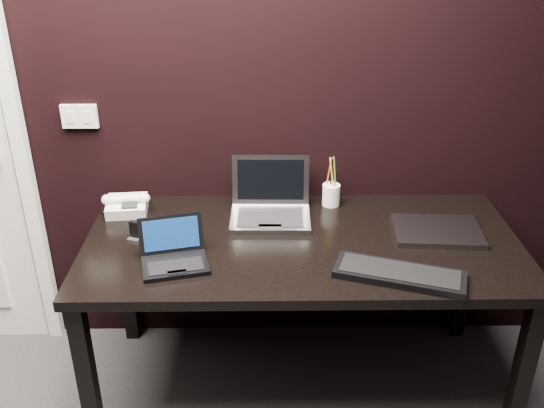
{
  "coord_description": "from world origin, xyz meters",
  "views": [
    {
      "loc": [
        0.16,
        -0.65,
        1.93
      ],
      "look_at": [
        0.18,
        1.35,
        0.92
      ],
      "focal_mm": 40.0,
      "sensor_mm": 36.0,
      "label": 1
    }
  ],
  "objects_px": {
    "closed_laptop": "(437,231)",
    "netbook": "(174,256)",
    "desk": "(302,257)",
    "silver_laptop": "(270,208)",
    "ext_keyboard": "(399,274)",
    "desk_phone": "(127,205)",
    "pen_cup": "(331,194)",
    "mobile_phone": "(135,234)"
  },
  "relations": [
    {
      "from": "netbook",
      "to": "mobile_phone",
      "type": "bearing_deg",
      "value": 136.57
    },
    {
      "from": "pen_cup",
      "to": "ext_keyboard",
      "type": "bearing_deg",
      "value": -72.01
    },
    {
      "from": "ext_keyboard",
      "to": "pen_cup",
      "type": "distance_m",
      "value": 0.6
    },
    {
      "from": "silver_laptop",
      "to": "ext_keyboard",
      "type": "distance_m",
      "value": 0.64
    },
    {
      "from": "ext_keyboard",
      "to": "closed_laptop",
      "type": "bearing_deg",
      "value": 55.44
    },
    {
      "from": "silver_laptop",
      "to": "pen_cup",
      "type": "height_order",
      "value": "silver_laptop"
    },
    {
      "from": "ext_keyboard",
      "to": "closed_laptop",
      "type": "xyz_separation_m",
      "value": [
        0.21,
        0.31,
        -0.0
      ]
    },
    {
      "from": "mobile_phone",
      "to": "pen_cup",
      "type": "bearing_deg",
      "value": 21.12
    },
    {
      "from": "mobile_phone",
      "to": "netbook",
      "type": "bearing_deg",
      "value": -43.43
    },
    {
      "from": "desk",
      "to": "closed_laptop",
      "type": "relative_size",
      "value": 4.73
    },
    {
      "from": "silver_laptop",
      "to": "pen_cup",
      "type": "xyz_separation_m",
      "value": [
        0.26,
        0.11,
        0.01
      ]
    },
    {
      "from": "mobile_phone",
      "to": "pen_cup",
      "type": "height_order",
      "value": "pen_cup"
    },
    {
      "from": "silver_laptop",
      "to": "mobile_phone",
      "type": "distance_m",
      "value": 0.56
    },
    {
      "from": "netbook",
      "to": "closed_laptop",
      "type": "distance_m",
      "value": 1.04
    },
    {
      "from": "desk",
      "to": "mobile_phone",
      "type": "distance_m",
      "value": 0.66
    },
    {
      "from": "desk_phone",
      "to": "pen_cup",
      "type": "xyz_separation_m",
      "value": [
        0.87,
        0.07,
        0.02
      ]
    },
    {
      "from": "silver_laptop",
      "to": "desk_phone",
      "type": "distance_m",
      "value": 0.61
    },
    {
      "from": "ext_keyboard",
      "to": "netbook",
      "type": "bearing_deg",
      "value": 172.72
    },
    {
      "from": "desk",
      "to": "desk_phone",
      "type": "height_order",
      "value": "desk_phone"
    },
    {
      "from": "silver_laptop",
      "to": "ext_keyboard",
      "type": "xyz_separation_m",
      "value": [
        0.45,
        -0.46,
        -0.03
      ]
    },
    {
      "from": "ext_keyboard",
      "to": "mobile_phone",
      "type": "bearing_deg",
      "value": 164.75
    },
    {
      "from": "closed_laptop",
      "to": "desk",
      "type": "bearing_deg",
      "value": -175.22
    },
    {
      "from": "mobile_phone",
      "to": "pen_cup",
      "type": "relative_size",
      "value": 0.38
    },
    {
      "from": "desk_phone",
      "to": "mobile_phone",
      "type": "xyz_separation_m",
      "value": [
        0.08,
        -0.24,
        -0.01
      ]
    },
    {
      "from": "mobile_phone",
      "to": "pen_cup",
      "type": "distance_m",
      "value": 0.85
    },
    {
      "from": "netbook",
      "to": "silver_laptop",
      "type": "bearing_deg",
      "value": 45.3
    },
    {
      "from": "desk",
      "to": "netbook",
      "type": "distance_m",
      "value": 0.52
    },
    {
      "from": "ext_keyboard",
      "to": "desk",
      "type": "bearing_deg",
      "value": 141.06
    },
    {
      "from": "mobile_phone",
      "to": "pen_cup",
      "type": "xyz_separation_m",
      "value": [
        0.79,
        0.31,
        0.02
      ]
    },
    {
      "from": "ext_keyboard",
      "to": "desk_phone",
      "type": "distance_m",
      "value": 1.17
    },
    {
      "from": "desk",
      "to": "netbook",
      "type": "relative_size",
      "value": 6.12
    },
    {
      "from": "desk",
      "to": "pen_cup",
      "type": "xyz_separation_m",
      "value": [
        0.14,
        0.31,
        0.13
      ]
    },
    {
      "from": "desk_phone",
      "to": "netbook",
      "type": "bearing_deg",
      "value": -57.84
    },
    {
      "from": "desk_phone",
      "to": "mobile_phone",
      "type": "bearing_deg",
      "value": -71.55
    },
    {
      "from": "mobile_phone",
      "to": "closed_laptop",
      "type": "bearing_deg",
      "value": 2.05
    },
    {
      "from": "closed_laptop",
      "to": "pen_cup",
      "type": "distance_m",
      "value": 0.48
    },
    {
      "from": "netbook",
      "to": "closed_laptop",
      "type": "height_order",
      "value": "netbook"
    },
    {
      "from": "desk",
      "to": "silver_laptop",
      "type": "bearing_deg",
      "value": 122.05
    },
    {
      "from": "netbook",
      "to": "ext_keyboard",
      "type": "relative_size",
      "value": 0.58
    },
    {
      "from": "silver_laptop",
      "to": "netbook",
      "type": "bearing_deg",
      "value": -134.7
    },
    {
      "from": "closed_laptop",
      "to": "netbook",
      "type": "bearing_deg",
      "value": -168.53
    },
    {
      "from": "desk",
      "to": "silver_laptop",
      "type": "xyz_separation_m",
      "value": [
        -0.12,
        0.2,
        0.12
      ]
    }
  ]
}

